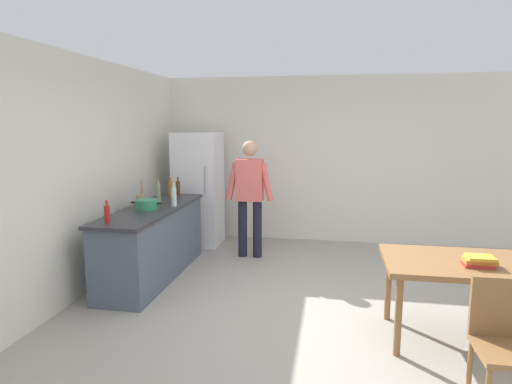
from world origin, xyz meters
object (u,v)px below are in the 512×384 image
cooking_pot (147,204)px  bottle_water_clear (174,196)px  person (250,191)px  chair (507,337)px  bottle_beer_brown (178,188)px  book_stack (479,261)px  utensil_jar (141,199)px  dining_table (466,270)px  bottle_vinegar_tall (159,192)px  refrigerator (198,189)px  bottle_sauce_red (107,214)px  bottle_oil_amber (171,189)px

cooking_pot → bottle_water_clear: (0.26, 0.25, 0.07)m
cooking_pot → bottle_water_clear: bearing=44.2°
person → bottle_water_clear: 1.22m
chair → bottle_beer_brown: (-3.42, 3.08, 0.47)m
cooking_pot → book_stack: 3.66m
cooking_pot → utensil_jar: utensil_jar is taller
cooking_pot → book_stack: bearing=-17.7°
dining_table → person: bearing=137.6°
dining_table → bottle_water_clear: (-3.16, 1.24, 0.35)m
chair → utensil_jar: size_ratio=2.84×
bottle_beer_brown → dining_table: bearing=-31.7°
bottle_vinegar_tall → refrigerator: bearing=82.8°
book_stack → bottle_sauce_red: bearing=174.2°
utensil_jar → book_stack: bearing=-20.4°
bottle_water_clear → bottle_beer_brown: 0.92m
utensil_jar → refrigerator: bearing=78.0°
chair → bottle_vinegar_tall: bottle_vinegar_tall is taller
bottle_sauce_red → bottle_oil_amber: (0.08, 1.64, 0.02)m
dining_table → bottle_beer_brown: 4.04m
bottle_water_clear → cooking_pot: bearing=-135.8°
person → utensil_jar: 1.55m
dining_table → chair: size_ratio=1.54×
bottle_sauce_red → book_stack: size_ratio=0.92×
bottle_sauce_red → book_stack: bearing=-5.8°
refrigerator → book_stack: bearing=-40.0°
utensil_jar → bottle_water_clear: (0.45, -0.01, 0.05)m
chair → book_stack: chair is taller
person → dining_table: bearing=-42.4°
dining_table → bottle_sauce_red: bottle_sauce_red is taller
cooking_pot → bottle_oil_amber: 0.89m
person → bottle_oil_amber: bearing=-166.2°
person → bottle_oil_amber: size_ratio=6.07×
chair → bottle_sauce_red: (-3.52, 1.20, 0.46)m
person → bottle_vinegar_tall: size_ratio=5.31×
dining_table → book_stack: book_stack is taller
dining_table → cooking_pot: bearing=163.9°
bottle_sauce_red → bottle_oil_amber: bottle_oil_amber is taller
refrigerator → utensil_jar: 1.49m
person → utensil_jar: bearing=-144.3°
utensil_jar → bottle_water_clear: size_ratio=1.07×
chair → bottle_beer_brown: bearing=132.9°
utensil_jar → bottle_vinegar_tall: same height
person → bottle_water_clear: size_ratio=5.67×
person → bottle_vinegar_tall: 1.30m
person → bottle_water_clear: person is taller
dining_table → chair: bearing=-90.0°
bottle_beer_brown → cooking_pot: bearing=-89.5°
bottle_beer_brown → bottle_vinegar_tall: 0.65m
dining_table → utensil_jar: size_ratio=4.37×
refrigerator → bottle_sauce_red: (-0.22, -2.46, 0.10)m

